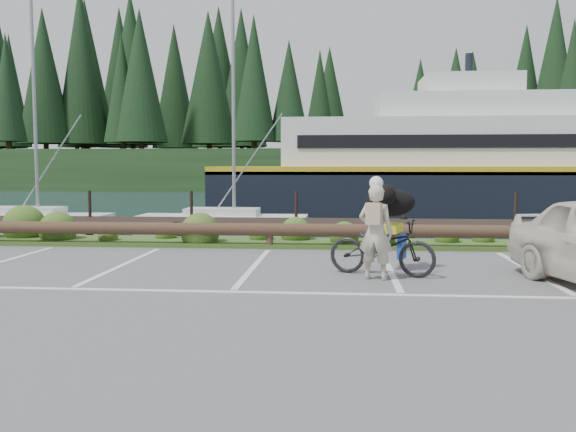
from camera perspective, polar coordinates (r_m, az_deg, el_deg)
The scene contains 7 objects.
ground at distance 9.94m, azimuth -4.83°, elevation -6.64°, with size 72.00×72.00×0.00m, color #535355.
harbor_backdrop at distance 88.15m, azimuth 4.16°, elevation 3.46°, with size 170.00×160.00×30.00m.
vegetation_strip at distance 15.11m, azimuth -1.41°, elevation -2.51°, with size 34.00×1.60×0.10m, color #3D5B21.
log_rail at distance 14.43m, azimuth -1.72°, elevation -3.06°, with size 32.00×0.30×0.60m, color #443021, non-canonical shape.
bicycle at distance 11.01m, azimuth 8.78°, elevation -2.90°, with size 0.67×1.92×1.01m, color black.
cyclist at distance 10.54m, azimuth 8.21°, elevation -1.50°, with size 0.60×0.39×1.64m, color #BCB59F.
dog at distance 11.54m, azimuth 9.57°, elevation 1.27°, with size 0.91×0.44×0.52m, color black.
Camera 1 is at (1.67, -9.60, 1.96)m, focal length 38.00 mm.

